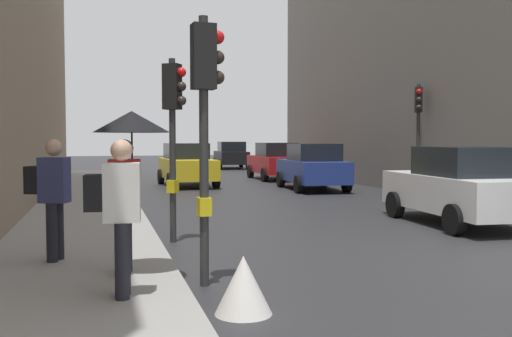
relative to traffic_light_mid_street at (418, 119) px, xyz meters
The scene contains 15 objects.
ground_plane 10.72m from the traffic_light_mid_street, 115.58° to the right, with size 120.00×120.00×0.00m, color #28282B.
sidewalk_kerb 11.45m from the traffic_light_mid_street, 162.37° to the right, with size 2.71×40.00×0.16m, color gray.
traffic_light_mid_street is the anchor object (origin of this frame).
traffic_light_far_median 14.47m from the traffic_light_mid_street, 109.37° to the left, with size 0.24×0.43×3.88m.
traffic_light_near_left 13.22m from the traffic_light_mid_street, 132.72° to the right, with size 0.44×0.26×3.52m.
traffic_light_near_right 11.03m from the traffic_light_mid_street, 144.47° to the right, with size 0.44×0.38×3.42m.
car_blue_van 4.49m from the traffic_light_mid_street, 126.97° to the left, with size 2.25×4.31×1.76m.
car_dark_suv 19.81m from the traffic_light_mid_street, 95.72° to the left, with size 2.26×4.32×1.76m.
car_yellow_taxi 9.50m from the traffic_light_mid_street, 137.06° to the left, with size 2.13×4.26×1.76m.
car_red_sedan 9.42m from the traffic_light_mid_street, 103.73° to the left, with size 2.08×4.23×1.76m.
car_white_compact 6.65m from the traffic_light_mid_street, 112.77° to the right, with size 2.22×4.30×1.76m.
pedestrian_with_umbrella 13.70m from the traffic_light_mid_street, 136.51° to the right, with size 1.00×1.00×2.14m.
pedestrian_with_black_backpack 14.70m from the traffic_light_mid_street, 133.77° to the right, with size 0.63×0.36×1.77m.
pedestrian_with_grey_backpack 13.85m from the traffic_light_mid_street, 142.91° to the right, with size 0.66×0.47×1.77m.
warning_sign_triangle 14.29m from the traffic_light_mid_street, 128.56° to the right, with size 0.64×0.64×0.65m, color silver.
Camera 1 is at (-5.81, -7.70, 1.93)m, focal length 40.19 mm.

